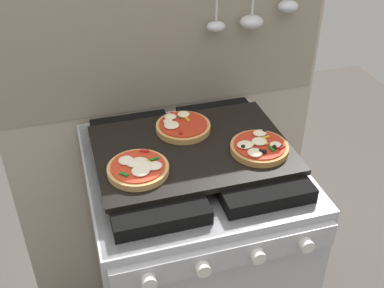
# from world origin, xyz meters

# --- Properties ---
(kitchen_backsplash) EXTENTS (1.10, 0.09, 1.55)m
(kitchen_backsplash) POSITION_xyz_m (0.00, 0.33, 0.79)
(kitchen_backsplash) COLOR #B2A893
(kitchen_backsplash) RESTS_ON ground_plane
(stove) EXTENTS (0.60, 0.64, 0.90)m
(stove) POSITION_xyz_m (-0.00, -0.00, 0.45)
(stove) COLOR #B7BABF
(stove) RESTS_ON ground_plane
(baking_tray) EXTENTS (0.54, 0.38, 0.02)m
(baking_tray) POSITION_xyz_m (0.00, 0.00, 0.91)
(baking_tray) COLOR black
(baking_tray) RESTS_ON stove
(pizza_left) EXTENTS (0.16, 0.16, 0.03)m
(pizza_left) POSITION_xyz_m (-0.17, -0.07, 0.93)
(pizza_left) COLOR tan
(pizza_left) RESTS_ON baking_tray
(pizza_right) EXTENTS (0.16, 0.16, 0.03)m
(pizza_right) POSITION_xyz_m (0.17, -0.07, 0.93)
(pizza_right) COLOR #C18947
(pizza_right) RESTS_ON baking_tray
(pizza_center) EXTENTS (0.16, 0.16, 0.03)m
(pizza_center) POSITION_xyz_m (-0.00, 0.09, 0.93)
(pizza_center) COLOR tan
(pizza_center) RESTS_ON baking_tray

